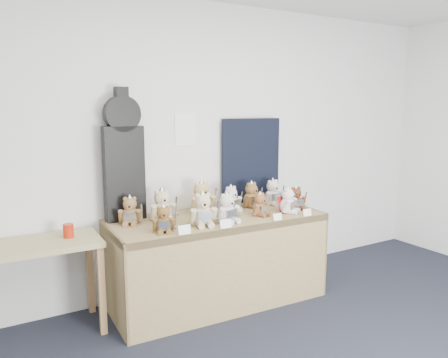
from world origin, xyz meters
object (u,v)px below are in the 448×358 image
guitar_case (124,156)px  teddy_back_left (162,206)px  teddy_back_centre_left (202,199)px  teddy_back_centre_right (231,200)px  side_table (39,258)px  teddy_front_right (260,205)px  teddy_front_end (296,199)px  teddy_back_right (252,196)px  red_cup (68,231)px  teddy_front_far_left (164,220)px  display_table (221,237)px  teddy_front_left (203,211)px  teddy_back_end (273,193)px  teddy_back_far_left (130,212)px  teddy_front_centre (227,209)px  teddy_front_far_right (288,201)px

guitar_case → teddy_back_left: size_ratio=3.63×
teddy_back_centre_left → teddy_back_centre_right: (0.28, -0.06, -0.03)m
side_table → teddy_front_right: (1.81, -0.32, 0.26)m
teddy_front_end → teddy_back_right: 0.42m
red_cup → teddy_front_far_left: (0.64, -0.37, 0.09)m
side_table → teddy_back_centre_right: (1.67, -0.04, 0.28)m
teddy_back_centre_left → red_cup: bearing=175.2°
display_table → teddy_front_left: size_ratio=6.16×
guitar_case → teddy_back_end: guitar_case is taller
teddy_front_right → teddy_back_right: size_ratio=0.84×
teddy_back_far_left → teddy_back_right: bearing=22.3°
teddy_front_centre → teddy_back_centre_left: (-0.04, 0.39, 0.02)m
guitar_case → teddy_back_far_left: guitar_case is taller
guitar_case → teddy_front_far_right: (1.36, -0.51, -0.44)m
teddy_back_left → teddy_back_far_left: (-0.28, 0.02, -0.02)m
teddy_front_far_right → teddy_back_right: 0.38m
teddy_back_end → teddy_front_left: bearing=-161.9°
teddy_back_end → teddy_back_left: bearing=179.5°
teddy_front_far_left → teddy_back_left: bearing=86.4°
teddy_front_far_left → teddy_back_centre_right: 0.87m
teddy_front_far_left → display_table: bearing=30.5°
display_table → guitar_case: bearing=155.2°
teddy_front_end → teddy_back_left: size_ratio=0.81×
side_table → teddy_back_centre_right: teddy_back_centre_right is taller
teddy_front_far_right → teddy_back_far_left: bearing=136.6°
teddy_front_right → teddy_back_centre_left: size_ratio=0.70×
teddy_front_left → teddy_back_centre_left: (0.18, 0.37, 0.01)m
red_cup → teddy_front_centre: bearing=-17.3°
teddy_front_end → teddy_back_right: teddy_back_right is taller
teddy_front_far_left → teddy_back_centre_right: bearing=39.0°
red_cup → teddy_back_end: bearing=-0.7°
teddy_front_left → teddy_front_far_right: size_ratio=1.16×
display_table → side_table: (-1.45, 0.22, -0.00)m
teddy_back_left → teddy_back_centre_right: (0.68, -0.01, -0.02)m
guitar_case → teddy_front_right: guitar_case is taller
display_table → teddy_back_end: bearing=18.6°
teddy_front_left → teddy_front_far_right: bearing=11.8°
teddy_front_far_left → teddy_front_left: bearing=19.7°
teddy_back_centre_left → teddy_back_right: size_ratio=1.20×
teddy_back_centre_right → teddy_front_left: bearing=-155.2°
guitar_case → teddy_back_end: 1.52m
side_table → teddy_front_end: 2.26m
guitar_case → teddy_front_centre: guitar_case is taller
teddy_front_centre → teddy_back_end: size_ratio=1.02×
teddy_front_left → teddy_front_right: size_ratio=1.32×
guitar_case → teddy_front_end: size_ratio=4.49×
side_table → teddy_back_far_left: size_ratio=3.43×
teddy_back_centre_right → teddy_back_left: bearing=169.8°
side_table → teddy_back_far_left: (0.71, -0.00, 0.27)m
teddy_front_left → teddy_front_right: 0.59m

